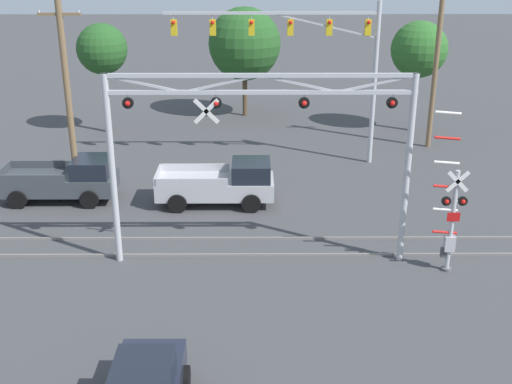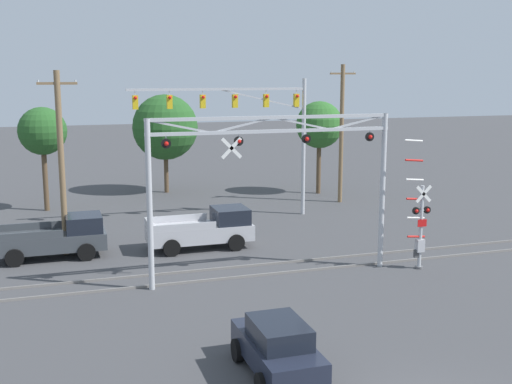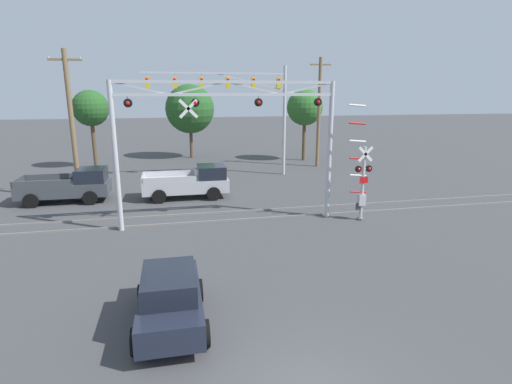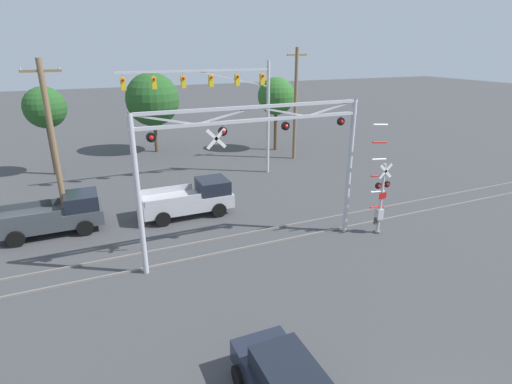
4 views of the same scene
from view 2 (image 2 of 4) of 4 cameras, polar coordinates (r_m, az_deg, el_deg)
rail_track_near at (r=27.80m, az=1.27°, el=-7.30°), size 80.00×0.08×0.10m
rail_track_far at (r=29.10m, az=0.34°, el=-6.48°), size 80.00×0.08×0.10m
crossing_gantry at (r=26.48m, az=1.49°, el=2.20°), size 10.49×0.27×6.85m
crossing_signal_mast at (r=29.09m, az=14.33°, el=-2.89°), size 1.42×0.35×5.80m
traffic_signal_span at (r=37.92m, az=0.14°, el=6.48°), size 10.66×0.39×8.26m
pickup_truck_lead at (r=31.94m, az=-4.50°, el=-3.30°), size 5.13×2.32×1.95m
pickup_truck_following at (r=31.62m, az=-17.27°, el=-3.89°), size 5.05×2.32×1.95m
sedan_waiting at (r=18.82m, az=1.93°, el=-13.63°), size 1.92×3.88×1.65m
utility_pole_left at (r=31.38m, az=-16.92°, el=2.62°), size 1.80×0.28×8.70m
utility_pole_right at (r=43.08m, az=7.60°, el=5.29°), size 1.80×0.28×9.15m
background_tree_beyond_span at (r=46.75m, az=-8.08°, el=5.71°), size 4.70×4.70×7.11m
background_tree_far_left_verge at (r=46.11m, az=5.66°, el=5.93°), size 3.35×3.35×6.64m
background_tree_far_right_verge at (r=42.08m, az=-18.45°, el=5.10°), size 2.98×2.98×6.53m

